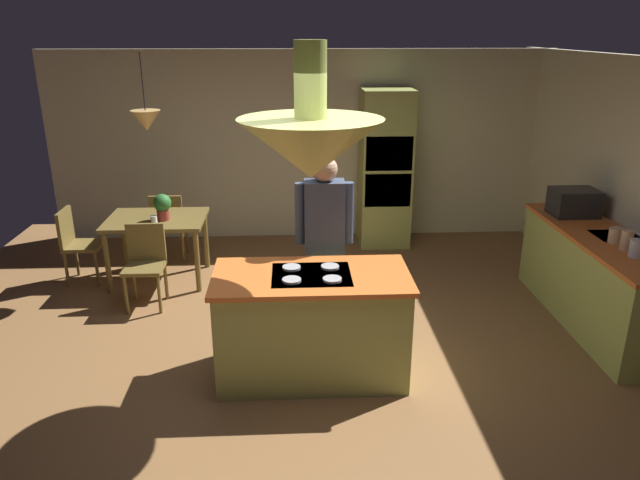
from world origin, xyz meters
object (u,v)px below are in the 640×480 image
object	(u,v)px
chair_at_corner	(76,240)
canister_tea	(616,236)
person_at_island	(324,236)
canister_flour	(638,249)
microwave_on_counter	(574,202)
chair_by_back_wall	(169,222)
canister_sugar	(627,240)
chair_facing_island	(145,260)
kitchen_island	(312,325)
dining_table	(157,226)
cup_on_table	(154,220)
oven_tower	(385,169)
potted_plant_on_table	(162,206)

from	to	relation	value
chair_at_corner	canister_tea	size ratio (longest dim) A/B	6.10
person_at_island	canister_flour	size ratio (longest dim) A/B	11.32
microwave_on_counter	canister_flour	bearing A→B (deg)	-90.00
canister_flour	canister_tea	bearing A→B (deg)	90.00
chair_by_back_wall	canister_sugar	size ratio (longest dim) A/B	4.81
person_at_island	chair_facing_island	world-z (taller)	person_at_island
kitchen_island	dining_table	bearing A→B (deg)	128.99
chair_facing_island	cup_on_table	xyz separation A→B (m)	(0.03, 0.43, 0.30)
kitchen_island	canister_flour	xyz separation A→B (m)	(2.84, 0.24, 0.53)
cup_on_table	microwave_on_counter	distance (m)	4.54
dining_table	person_at_island	size ratio (longest dim) A/B	0.63
cup_on_table	canister_flour	world-z (taller)	canister_flour
chair_at_corner	canister_flour	distance (m)	5.80
kitchen_island	person_at_island	world-z (taller)	person_at_island
chair_facing_island	canister_flour	world-z (taller)	canister_flour
oven_tower	potted_plant_on_table	size ratio (longest dim) A/B	6.91
oven_tower	chair_facing_island	bearing A→B (deg)	-147.50
dining_table	cup_on_table	world-z (taller)	cup_on_table
kitchen_island	chair_facing_island	xyz separation A→B (m)	(-1.70, 1.46, 0.04)
person_at_island	microwave_on_counter	world-z (taller)	person_at_island
oven_tower	potted_plant_on_table	world-z (taller)	oven_tower
cup_on_table	canister_tea	xyz separation A→B (m)	(4.51, -1.29, 0.19)
chair_facing_island	canister_flour	xyz separation A→B (m)	(4.54, -1.22, 0.50)
chair_facing_island	canister_sugar	distance (m)	4.68
potted_plant_on_table	dining_table	bearing A→B (deg)	143.68
oven_tower	cup_on_table	xyz separation A→B (m)	(-2.77, -1.35, -0.23)
dining_table	microwave_on_counter	bearing A→B (deg)	-7.92
person_at_island	cup_on_table	size ratio (longest dim) A/B	19.43
kitchen_island	canister_tea	world-z (taller)	canister_tea
canister_sugar	canister_tea	bearing A→B (deg)	90.00
oven_tower	cup_on_table	size ratio (longest dim) A/B	23.04
kitchen_island	chair_facing_island	world-z (taller)	kitchen_island
chair_by_back_wall	oven_tower	bearing A→B (deg)	-169.83
canister_tea	chair_by_back_wall	bearing A→B (deg)	154.78
kitchen_island	person_at_island	size ratio (longest dim) A/B	0.92
oven_tower	person_at_island	xyz separation A→B (m)	(-0.96, -2.57, -0.03)
person_at_island	chair_by_back_wall	distance (m)	2.81
person_at_island	chair_facing_island	xyz separation A→B (m)	(-1.84, 0.78, -0.51)
chair_at_corner	cup_on_table	size ratio (longest dim) A/B	9.67
chair_by_back_wall	microwave_on_counter	xyz separation A→B (m)	(4.54, -1.27, 0.56)
cup_on_table	canister_tea	bearing A→B (deg)	-15.92
chair_at_corner	canister_flour	xyz separation A→B (m)	(5.47, -1.86, 0.50)
kitchen_island	dining_table	size ratio (longest dim) A/B	1.46
canister_sugar	kitchen_island	bearing A→B (deg)	-171.53
potted_plant_on_table	chair_at_corner	bearing A→B (deg)	175.80
canister_sugar	cup_on_table	bearing A→B (deg)	161.99
kitchen_island	chair_by_back_wall	world-z (taller)	kitchen_island
dining_table	chair_at_corner	distance (m)	0.94
chair_facing_island	chair_at_corner	bearing A→B (deg)	145.44
canister_sugar	microwave_on_counter	distance (m)	1.05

